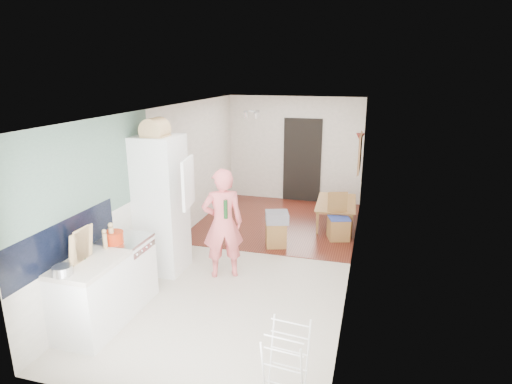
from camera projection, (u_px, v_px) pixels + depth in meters
The scene contains 32 objects.
room_shell at pixel (254, 187), 6.94m from camera, with size 3.20×7.00×2.50m, color white, non-canonical shape.
floor at pixel (254, 258), 7.29m from camera, with size 3.20×7.00×0.01m, color beige.
wood_floor_overlay at pixel (278, 222), 9.00m from camera, with size 3.20×3.30×0.01m, color maroon.
sage_wall_panel at pixel (88, 173), 5.34m from camera, with size 0.02×3.00×1.30m, color slate.
tile_splashback at pixel (65, 241), 5.02m from camera, with size 0.02×1.90×0.50m, color black.
doorway_recess at pixel (302, 161), 10.18m from camera, with size 0.90×0.04×2.00m, color black.
base_cabinet at pixel (92, 299), 5.15m from camera, with size 0.60×0.90×0.86m, color white.
worktop at pixel (88, 264), 5.02m from camera, with size 0.62×0.92×0.06m, color silver.
range_cooker at pixel (127, 271), 5.84m from camera, with size 0.60×0.60×0.88m, color white.
cooker_top at pixel (124, 240), 5.71m from camera, with size 0.60×0.60×0.04m, color silver.
fridge_housing at pixel (161, 205), 6.60m from camera, with size 0.66×0.66×2.15m, color white.
fridge_door at pixel (188, 183), 6.03m from camera, with size 0.56×0.04×0.70m, color white.
fridge_interior at pixel (178, 176), 6.39m from camera, with size 0.02×0.52×0.66m, color white.
pinboard at pixel (360, 153), 8.21m from camera, with size 0.03×0.90×0.70m, color tan.
pinboard_frame at pixel (359, 153), 8.21m from camera, with size 0.01×0.94×0.74m, color brown.
wall_sconce at pixel (360, 137), 8.76m from camera, with size 0.18×0.18×0.16m, color maroon.
person at pixel (223, 214), 6.40m from camera, with size 0.73×0.48×2.01m, color #F36A6D.
dining_table at pixel (337, 215), 8.76m from camera, with size 1.19×0.66×0.42m, color brown.
dining_chair at pixel (339, 217), 7.95m from camera, with size 0.37×0.37×0.88m, color brown, non-canonical shape.
stool at pixel (276, 234), 7.70m from camera, with size 0.35×0.35×0.46m, color brown, non-canonical shape.
grey_drape at pixel (277, 217), 7.62m from camera, with size 0.40×0.40×0.18m, color slate.
drying_rack at pixel (286, 363), 4.11m from camera, with size 0.38×0.35×0.75m, color white, non-canonical shape.
bread_bin at pixel (155, 130), 6.19m from camera, with size 0.37×0.35×0.19m, color #D8BB75, non-canonical shape.
red_casserole at pixel (113, 238), 5.52m from camera, with size 0.26×0.26×0.15m, color red.
steel_pan at pixel (62, 271), 4.67m from camera, with size 0.21×0.21×0.11m, color silver.
held_bottle at pixel (226, 209), 6.21m from camera, with size 0.06×0.06×0.28m, color #154019.
bottle_a at pixel (82, 249), 5.04m from camera, with size 0.06×0.06×0.27m, color #154019.
bottle_b at pixel (88, 243), 5.19m from camera, with size 0.06×0.06×0.28m, color #154019.
bottle_c at pixel (75, 253), 4.99m from camera, with size 0.09×0.09×0.21m, color beige.
pepper_mill_front at pixel (105, 241), 5.35m from camera, with size 0.05×0.05×0.20m, color #D8BB75.
pepper_mill_back at pixel (112, 236), 5.48m from camera, with size 0.06×0.06×0.23m, color #D8BB75.
chopping_boards at pixel (81, 245), 4.94m from camera, with size 0.04×0.31×0.43m, color #D8BB75, non-canonical shape.
Camera 1 is at (1.84, -6.44, 3.09)m, focal length 30.00 mm.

